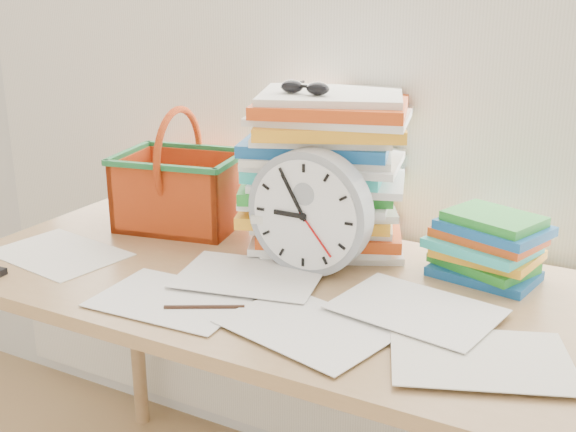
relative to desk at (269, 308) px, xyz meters
The scene contains 9 objects.
curtain 0.73m from the desk, 90.00° to the left, with size 2.40×0.01×2.50m, color white.
desk is the anchor object (origin of this frame).
paper_stack 0.34m from the desk, 84.02° to the left, with size 0.36×0.30×0.37m, color white, non-canonical shape.
clock 0.23m from the desk, 44.48° to the left, with size 0.27×0.27×0.05m, color #8F959D.
sunglasses 0.49m from the desk, 91.16° to the left, with size 0.13×0.11×0.03m, color black, non-canonical shape.
book_stack 0.48m from the desk, 28.42° to the left, with size 0.24×0.18×0.14m, color white, non-canonical shape.
basket 0.47m from the desk, 153.17° to the left, with size 0.30×0.23×0.30m, color #CB4513, non-canonical shape.
pen 0.22m from the desk, 97.57° to the right, with size 0.01×0.01×0.16m, color black.
scattered_papers 0.08m from the desk, ahead, with size 1.26×0.42×0.02m, color white, non-canonical shape.
Camera 1 is at (0.72, 0.36, 1.36)m, focal length 45.00 mm.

